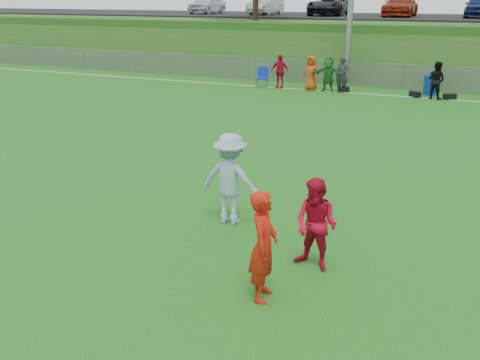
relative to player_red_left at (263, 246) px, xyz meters
The scene contains 13 objects.
ground 1.61m from the player_red_left, 121.74° to the left, with size 120.00×120.00×0.00m, color #135612.
sideline_far 19.17m from the player_red_left, 92.11° to the left, with size 60.00×0.10×0.01m, color white.
fence 21.15m from the player_red_left, 91.91° to the left, with size 58.00×0.06×1.30m.
berm 32.15m from the player_red_left, 91.26° to the left, with size 120.00×18.00×3.00m, color #1D4C15.
parking_lot 34.21m from the player_red_left, 91.18° to the left, with size 120.00×12.00×0.10m, color black.
car_row 33.32m from the player_red_left, 93.23° to the left, with size 32.04×5.18×1.44m.
spectator_row 19.44m from the player_red_left, 100.09° to the left, with size 8.60×0.92×1.69m.
gear_bags 19.26m from the player_red_left, 88.41° to the left, with size 7.22×0.59×0.26m.
player_red_left is the anchor object (origin of this frame).
player_red_center 1.36m from the player_red_left, 69.46° to the left, with size 0.80×0.62×1.64m, color #B90C25.
player_blue 3.03m from the player_red_left, 124.26° to the left, with size 1.24×0.72×1.93m, color #8EB4C5.
recycling_bin 20.16m from the player_red_left, 87.85° to the left, with size 0.61×0.61×0.92m, color navy.
camp_chair 20.42m from the player_red_left, 111.36° to the left, with size 0.67×0.68×1.02m.
Camera 1 is at (3.34, -8.10, 4.57)m, focal length 40.00 mm.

